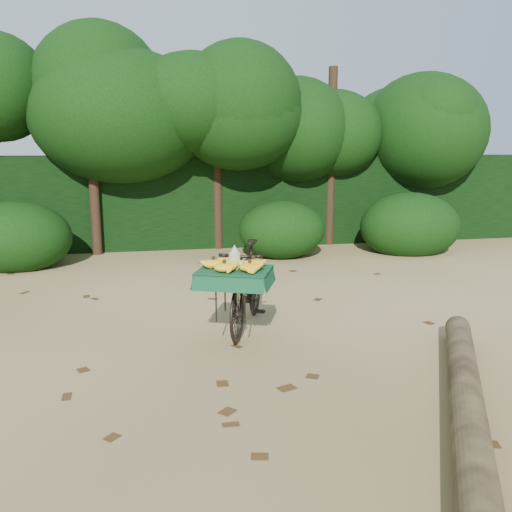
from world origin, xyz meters
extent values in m
plane|color=tan|center=(0.00, 0.00, 0.00)|extent=(80.00, 80.00, 0.00)
imported|color=black|center=(0.14, 0.52, 0.47)|extent=(1.00, 1.62, 0.94)
cube|color=black|center=(-0.09, -0.04, 0.77)|extent=(0.47, 0.51, 0.02)
cube|color=#124329|center=(-0.09, -0.04, 0.79)|extent=(0.84, 0.78, 0.01)
ellipsoid|color=#94A628|center=(-0.03, -0.07, 0.84)|extent=(0.09, 0.07, 0.10)
ellipsoid|color=#94A628|center=(-0.05, 0.00, 0.84)|extent=(0.09, 0.07, 0.10)
ellipsoid|color=#94A628|center=(-0.12, 0.01, 0.84)|extent=(0.09, 0.07, 0.10)
ellipsoid|color=#94A628|center=(-0.15, -0.05, 0.84)|extent=(0.09, 0.07, 0.10)
ellipsoid|color=#94A628|center=(-0.09, -0.10, 0.84)|extent=(0.09, 0.07, 0.10)
cylinder|color=#EAE5C6|center=(-0.08, -0.03, 0.88)|extent=(0.11, 0.11, 0.14)
cylinder|color=brown|center=(1.38, -1.70, 0.12)|extent=(1.88, 3.04, 0.24)
cube|color=black|center=(0.00, 6.30, 0.90)|extent=(26.00, 1.80, 1.80)
camera|label=1|loc=(-0.91, -5.05, 1.92)|focal=38.00mm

